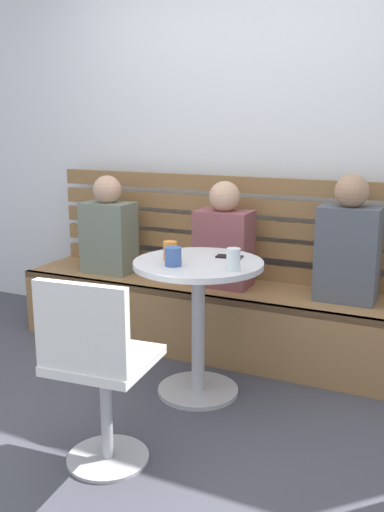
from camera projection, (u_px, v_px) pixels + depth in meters
ground at (119, 442)px, 2.64m from camera, size 8.00×8.00×0.00m
back_wall at (247, 121)px, 3.75m from camera, size 5.20×0.10×2.90m
booth_bench at (219, 318)px, 3.64m from camera, size 2.70×0.52×0.44m
booth_backrest at (235, 226)px, 3.73m from camera, size 2.65×0.04×0.66m
cafe_table at (198, 302)px, 3.01m from camera, size 0.68×0.68×0.74m
white_chair at (97, 367)px, 2.34m from camera, size 0.44×0.44×0.85m
person_adult at (348, 245)px, 3.22m from camera, size 0.34×0.22×0.72m
person_child_left at (224, 240)px, 3.52m from camera, size 0.34×0.22×0.66m
person_child_middle at (109, 230)px, 3.85m from camera, size 0.34×0.22×0.66m
cup_tumbler_orange at (170, 251)px, 2.96m from camera, size 0.07×0.07×0.10m
cup_water_clear at (233, 259)px, 2.76m from camera, size 0.07×0.07×0.11m
cup_mug_blue at (173, 257)px, 2.85m from camera, size 0.08×0.08×0.09m
phone_on_table at (229, 257)px, 3.04m from camera, size 0.15×0.09×0.01m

